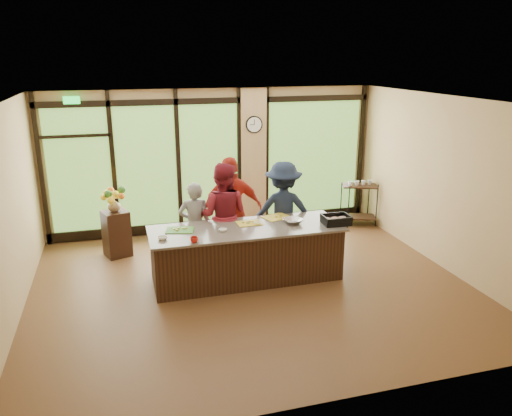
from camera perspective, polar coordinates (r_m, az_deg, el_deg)
floor at (r=8.32m, az=-0.53°, el=-8.89°), size 7.00×7.00×0.00m
ceiling at (r=7.50m, az=-0.60°, el=12.16°), size 7.00×7.00×0.00m
back_wall at (r=10.62m, az=-4.85°, el=5.40°), size 7.00×0.00×7.00m
left_wall at (r=7.68m, az=-26.64°, el=-1.00°), size 0.00×6.00×6.00m
right_wall at (r=9.30m, az=20.75°, el=2.64°), size 0.00×6.00×6.00m
window_wall at (r=10.63m, az=-3.92°, el=4.85°), size 6.90×0.12×3.00m
island_base at (r=8.40m, az=-1.08°, el=-5.33°), size 3.10×1.00×0.88m
countertop at (r=8.24m, az=-1.10°, el=-2.37°), size 3.20×1.10×0.04m
wall_clock at (r=10.56m, az=-0.22°, el=9.52°), size 0.36×0.04×0.36m
cook_left at (r=8.85m, az=-7.00°, el=-1.94°), size 0.61×0.43×1.55m
cook_midleft at (r=8.81m, az=-3.82°, el=-0.81°), size 1.13×1.03×1.88m
cook_midright at (r=8.95m, az=-2.78°, el=-0.28°), size 1.18×0.57×1.95m
cook_right at (r=9.16m, az=3.11°, el=-0.29°), size 1.30×0.93×1.82m
roasting_pan at (r=8.50m, az=9.13°, el=-1.54°), size 0.47×0.37×0.08m
mixing_bowl at (r=8.44m, az=4.23°, el=-1.50°), size 0.39×0.39×0.08m
cutting_board_left at (r=8.19m, az=-8.68°, el=-2.51°), size 0.51×0.43×0.01m
cutting_board_center at (r=8.42m, az=-0.78°, el=-1.75°), size 0.42×0.32×0.01m
cutting_board_right at (r=8.74m, az=2.34°, el=-1.04°), size 0.53×0.46×0.01m
prep_bowl_near at (r=7.83m, az=-10.64°, el=-3.41°), size 0.15×0.15×0.05m
prep_bowl_mid at (r=8.06m, az=-3.82°, el=-2.55°), size 0.15×0.15×0.04m
prep_bowl_far at (r=8.38m, az=0.13°, el=-1.77°), size 0.14×0.14×0.03m
red_ramekin at (r=7.62m, az=-7.08°, el=-3.63°), size 0.14×0.14×0.09m
flower_stand at (r=9.73m, az=-15.65°, el=-2.82°), size 0.55×0.55×0.87m
flower_vase at (r=9.56m, az=-15.92°, el=0.35°), size 0.27×0.27×0.25m
bar_cart at (r=11.22m, az=11.69°, el=1.05°), size 0.84×0.65×1.02m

